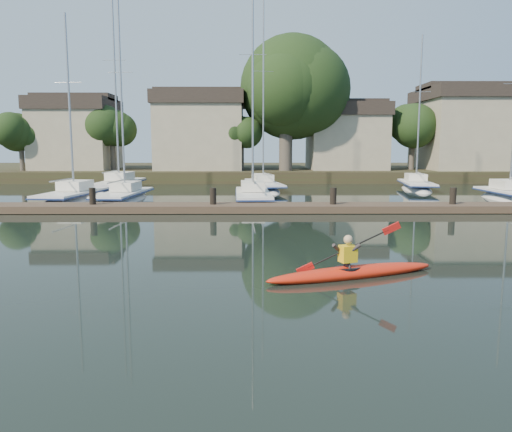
{
  "coord_description": "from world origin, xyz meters",
  "views": [
    {
      "loc": [
        -1.04,
        -10.74,
        3.29
      ],
      "look_at": [
        -0.93,
        4.0,
        1.2
      ],
      "focal_mm": 35.0,
      "sensor_mm": 36.0,
      "label": 1
    }
  ],
  "objects_px": {
    "sailboat_4": "(510,204)",
    "sailboat_2": "(253,205)",
    "dock": "(273,208)",
    "sailboat_6": "(264,192)",
    "sailboat_5": "(118,193)",
    "sailboat_7": "(416,192)",
    "kayak": "(352,270)",
    "sailboat_1": "(124,204)",
    "sailboat_0": "(73,205)"
  },
  "relations": [
    {
      "from": "sailboat_4",
      "to": "sailboat_2",
      "type": "bearing_deg",
      "value": -178.28
    },
    {
      "from": "dock",
      "to": "sailboat_6",
      "type": "xyz_separation_m",
      "value": [
        -0.18,
        12.73,
        -0.38
      ]
    },
    {
      "from": "dock",
      "to": "sailboat_5",
      "type": "height_order",
      "value": "sailboat_5"
    },
    {
      "from": "dock",
      "to": "sailboat_6",
      "type": "relative_size",
      "value": 2.29
    },
    {
      "from": "sailboat_5",
      "to": "dock",
      "type": "bearing_deg",
      "value": -46.11
    },
    {
      "from": "sailboat_7",
      "to": "kayak",
      "type": "bearing_deg",
      "value": -102.75
    },
    {
      "from": "sailboat_2",
      "to": "sailboat_6",
      "type": "bearing_deg",
      "value": 82.41
    },
    {
      "from": "dock",
      "to": "sailboat_7",
      "type": "distance_m",
      "value": 16.9
    },
    {
      "from": "dock",
      "to": "sailboat_6",
      "type": "distance_m",
      "value": 12.74
    },
    {
      "from": "sailboat_4",
      "to": "sailboat_6",
      "type": "height_order",
      "value": "sailboat_6"
    },
    {
      "from": "sailboat_1",
      "to": "sailboat_4",
      "type": "relative_size",
      "value": 1.07
    },
    {
      "from": "dock",
      "to": "sailboat_4",
      "type": "height_order",
      "value": "sailboat_4"
    },
    {
      "from": "sailboat_7",
      "to": "sailboat_4",
      "type": "bearing_deg",
      "value": -57.69
    },
    {
      "from": "dock",
      "to": "sailboat_0",
      "type": "distance_m",
      "value": 12.47
    },
    {
      "from": "sailboat_0",
      "to": "sailboat_5",
      "type": "bearing_deg",
      "value": 91.17
    },
    {
      "from": "kayak",
      "to": "sailboat_0",
      "type": "bearing_deg",
      "value": 107.44
    },
    {
      "from": "sailboat_6",
      "to": "sailboat_7",
      "type": "height_order",
      "value": "sailboat_6"
    },
    {
      "from": "sailboat_2",
      "to": "sailboat_7",
      "type": "relative_size",
      "value": 1.16
    },
    {
      "from": "kayak",
      "to": "dock",
      "type": "relative_size",
      "value": 0.14
    },
    {
      "from": "sailboat_1",
      "to": "sailboat_6",
      "type": "relative_size",
      "value": 0.87
    },
    {
      "from": "kayak",
      "to": "sailboat_7",
      "type": "height_order",
      "value": "sailboat_7"
    },
    {
      "from": "kayak",
      "to": "sailboat_4",
      "type": "height_order",
      "value": "sailboat_4"
    },
    {
      "from": "kayak",
      "to": "sailboat_6",
      "type": "xyz_separation_m",
      "value": [
        -1.65,
        25.25,
        -0.36
      ]
    },
    {
      "from": "dock",
      "to": "sailboat_7",
      "type": "bearing_deg",
      "value": 48.06
    },
    {
      "from": "kayak",
      "to": "sailboat_6",
      "type": "bearing_deg",
      "value": 73.62
    },
    {
      "from": "kayak",
      "to": "sailboat_4",
      "type": "xyz_separation_m",
      "value": [
        13.11,
        17.6,
        -0.38
      ]
    },
    {
      "from": "sailboat_4",
      "to": "sailboat_7",
      "type": "xyz_separation_m",
      "value": [
        -3.28,
        7.49,
        0.01
      ]
    },
    {
      "from": "sailboat_2",
      "to": "sailboat_5",
      "type": "height_order",
      "value": "sailboat_5"
    },
    {
      "from": "sailboat_4",
      "to": "dock",
      "type": "bearing_deg",
      "value": -161.66
    },
    {
      "from": "sailboat_0",
      "to": "sailboat_1",
      "type": "distance_m",
      "value": 2.95
    },
    {
      "from": "sailboat_0",
      "to": "sailboat_6",
      "type": "xyz_separation_m",
      "value": [
        11.44,
        8.22,
        0.02
      ]
    },
    {
      "from": "sailboat_4",
      "to": "kayak",
      "type": "bearing_deg",
      "value": -127.56
    },
    {
      "from": "sailboat_1",
      "to": "sailboat_5",
      "type": "distance_m",
      "value": 7.77
    },
    {
      "from": "kayak",
      "to": "sailboat_0",
      "type": "relative_size",
      "value": 0.39
    },
    {
      "from": "sailboat_1",
      "to": "sailboat_6",
      "type": "xyz_separation_m",
      "value": [
        8.51,
        7.87,
        0.0
      ]
    },
    {
      "from": "sailboat_4",
      "to": "sailboat_7",
      "type": "height_order",
      "value": "sailboat_7"
    },
    {
      "from": "sailboat_2",
      "to": "sailboat_5",
      "type": "xyz_separation_m",
      "value": [
        -10.01,
        7.91,
        -0.02
      ]
    },
    {
      "from": "kayak",
      "to": "sailboat_4",
      "type": "distance_m",
      "value": 21.94
    },
    {
      "from": "sailboat_1",
      "to": "sailboat_2",
      "type": "bearing_deg",
      "value": 0.09
    },
    {
      "from": "dock",
      "to": "sailboat_0",
      "type": "bearing_deg",
      "value": 158.8
    },
    {
      "from": "sailboat_1",
      "to": "sailboat_6",
      "type": "bearing_deg",
      "value": 46.48
    },
    {
      "from": "sailboat_1",
      "to": "sailboat_6",
      "type": "distance_m",
      "value": 11.59
    },
    {
      "from": "kayak",
      "to": "sailboat_5",
      "type": "bearing_deg",
      "value": 96.6
    },
    {
      "from": "dock",
      "to": "sailboat_1",
      "type": "distance_m",
      "value": 9.97
    },
    {
      "from": "kayak",
      "to": "sailboat_7",
      "type": "relative_size",
      "value": 0.37
    },
    {
      "from": "sailboat_7",
      "to": "sailboat_2",
      "type": "bearing_deg",
      "value": -137.69
    },
    {
      "from": "sailboat_0",
      "to": "sailboat_2",
      "type": "relative_size",
      "value": 0.83
    },
    {
      "from": "sailboat_1",
      "to": "dock",
      "type": "bearing_deg",
      "value": -25.48
    },
    {
      "from": "sailboat_6",
      "to": "sailboat_7",
      "type": "distance_m",
      "value": 11.48
    },
    {
      "from": "sailboat_1",
      "to": "sailboat_2",
      "type": "height_order",
      "value": "sailboat_2"
    }
  ]
}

